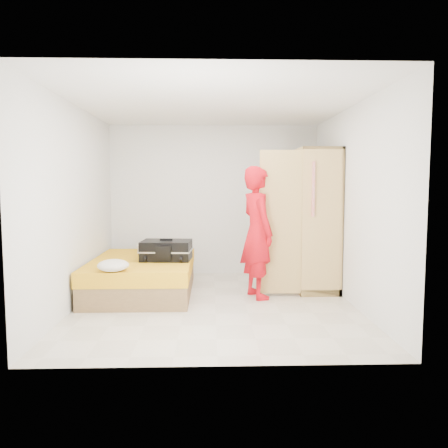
{
  "coord_description": "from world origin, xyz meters",
  "views": [
    {
      "loc": [
        -0.06,
        -5.67,
        1.58
      ],
      "look_at": [
        0.14,
        0.7,
        1.0
      ],
      "focal_mm": 35.0,
      "sensor_mm": 36.0,
      "label": 1
    }
  ],
  "objects_px": {
    "wardrobe": "(310,223)",
    "person": "(257,232)",
    "suitcase": "(166,250)",
    "round_cushion": "(113,265)",
    "bed": "(143,276)"
  },
  "relations": [
    {
      "from": "wardrobe",
      "to": "person",
      "type": "xyz_separation_m",
      "value": [
        -0.86,
        -0.52,
        -0.08
      ]
    },
    {
      "from": "suitcase",
      "to": "round_cushion",
      "type": "distance_m",
      "value": 1.0
    },
    {
      "from": "bed",
      "to": "suitcase",
      "type": "relative_size",
      "value": 2.7
    },
    {
      "from": "wardrobe",
      "to": "person",
      "type": "height_order",
      "value": "wardrobe"
    },
    {
      "from": "bed",
      "to": "wardrobe",
      "type": "bearing_deg",
      "value": 5.17
    },
    {
      "from": "wardrobe",
      "to": "suitcase",
      "type": "distance_m",
      "value": 2.2
    },
    {
      "from": "wardrobe",
      "to": "round_cushion",
      "type": "distance_m",
      "value": 2.98
    },
    {
      "from": "bed",
      "to": "person",
      "type": "relative_size",
      "value": 1.1
    },
    {
      "from": "person",
      "to": "round_cushion",
      "type": "bearing_deg",
      "value": 89.16
    },
    {
      "from": "suitcase",
      "to": "person",
      "type": "bearing_deg",
      "value": -4.91
    },
    {
      "from": "suitcase",
      "to": "round_cushion",
      "type": "xyz_separation_m",
      "value": [
        -0.58,
        -0.81,
        -0.06
      ]
    },
    {
      "from": "bed",
      "to": "suitcase",
      "type": "xyz_separation_m",
      "value": [
        0.36,
        -0.09,
        0.39
      ]
    },
    {
      "from": "wardrobe",
      "to": "person",
      "type": "bearing_deg",
      "value": -148.99
    },
    {
      "from": "suitcase",
      "to": "round_cushion",
      "type": "bearing_deg",
      "value": -121.46
    },
    {
      "from": "person",
      "to": "suitcase",
      "type": "height_order",
      "value": "person"
    }
  ]
}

